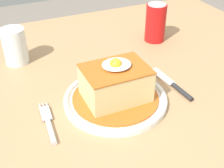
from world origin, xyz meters
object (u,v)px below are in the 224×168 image
Objects in this scene: main_plate at (115,99)px; fork at (49,125)px; soda_can at (155,23)px; drinking_glass at (15,48)px; knife at (176,87)px.

main_plate reaches higher than fork.
soda_can is at bearing 33.04° from fork.
main_plate is 2.37× the size of drinking_glass.
fork is at bearing -178.51° from knife.
fork is 0.52m from soda_can.
drinking_glass is (-0.44, 0.04, -0.02)m from soda_can.
fork is 1.14× the size of soda_can.
main_plate is 1.50× the size of knife.
main_plate is 2.01× the size of soda_can.
soda_can is (0.26, 0.26, 0.05)m from main_plate.
fork is 1.35× the size of drinking_glass.
main_plate is 0.37m from soda_can.
main_plate reaches higher than knife.
soda_can is (0.43, 0.28, 0.06)m from fork.
knife is 1.58× the size of drinking_glass.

